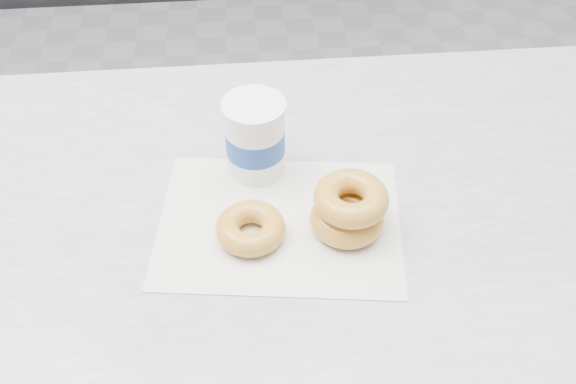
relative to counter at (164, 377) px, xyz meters
name	(u,v)px	position (x,y,z in m)	size (l,w,h in m)	color
ground	(193,276)	(0.00, 0.60, -0.45)	(5.00, 5.00, 0.00)	#939396
counter	(164,377)	(0.00, 0.00, 0.00)	(3.06, 0.76, 0.90)	#333335
wax_paper	(280,222)	(0.22, -0.03, 0.45)	(0.34, 0.26, 0.00)	silver
donut_single	(251,228)	(0.18, -0.06, 0.47)	(0.10, 0.10, 0.03)	gold
donut_stack	(349,209)	(0.32, -0.05, 0.49)	(0.14, 0.14, 0.07)	gold
coffee_cup	(255,137)	(0.20, 0.08, 0.51)	(0.10, 0.10, 0.13)	white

